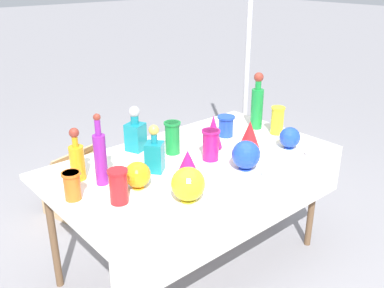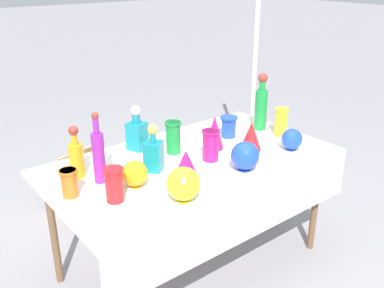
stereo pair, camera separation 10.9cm
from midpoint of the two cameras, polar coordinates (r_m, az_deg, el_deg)
name	(u,v)px [view 1 (the left image)]	position (r m, az deg, el deg)	size (l,w,h in m)	color
ground_plane	(192,263)	(2.96, -1.10, -15.57)	(40.00, 40.00, 0.00)	gray
display_table	(196,171)	(2.56, -0.72, -3.57)	(1.72, 0.96, 0.76)	white
tall_bottle_0	(77,159)	(2.37, -16.36, -1.93)	(0.08, 0.08, 0.30)	orange
tall_bottle_1	(257,104)	(3.02, 7.65, 5.29)	(0.08, 0.08, 0.40)	#198C38
tall_bottle_2	(100,156)	(2.28, -13.47, -1.61)	(0.07, 0.07, 0.39)	purple
square_decanter_0	(155,153)	(2.39, -6.31, -1.28)	(0.13, 0.13, 0.28)	teal
square_decanter_1	(135,132)	(2.68, -8.72, 1.54)	(0.13, 0.13, 0.29)	teal
slender_vase_0	(226,125)	(2.88, 3.46, 2.51)	(0.12, 0.12, 0.14)	blue
slender_vase_1	(172,137)	(2.61, -3.82, 0.96)	(0.10, 0.10, 0.20)	#198C38
slender_vase_2	(277,120)	(2.96, 10.29, 3.21)	(0.09, 0.09, 0.19)	yellow
slender_vase_3	(211,144)	(2.52, 1.27, 0.00)	(0.11, 0.11, 0.19)	#C61972
slender_vase_4	(118,185)	(2.11, -11.25, -5.44)	(0.10, 0.10, 0.18)	red
slender_vase_5	(72,185)	(2.20, -17.09, -5.21)	(0.10, 0.10, 0.15)	orange
fluted_vase_0	(250,135)	(2.68, 6.54, 1.23)	(0.13, 0.13, 0.19)	red
fluted_vase_1	(213,131)	(2.67, 1.68, 1.67)	(0.12, 0.12, 0.22)	#C61972
fluted_vase_2	(188,162)	(2.34, -1.92, -2.42)	(0.12, 0.12, 0.15)	#C61972
round_bowl_0	(188,184)	(2.08, -2.03, -5.39)	(0.17, 0.17, 0.18)	yellow
round_bowl_1	(138,175)	(2.23, -8.67, -4.10)	(0.14, 0.14, 0.15)	orange
round_bowl_2	(246,155)	(2.41, 5.93, -1.46)	(0.16, 0.16, 0.17)	blue
round_bowl_3	(290,138)	(2.74, 11.80, 0.84)	(0.13, 0.13, 0.14)	blue
price_tag_left	(213,196)	(2.13, 1.33, -6.95)	(0.06, 0.01, 0.04)	white
price_tag_center	(268,172)	(2.38, 8.75, -3.79)	(0.06, 0.01, 0.04)	white
price_tag_right	(309,152)	(2.68, 14.23, -1.03)	(0.05, 0.01, 0.05)	white
cardboard_box_behind_left	(114,178)	(3.71, -11.17, -4.49)	(0.51, 0.32, 0.41)	tan
cardboard_box_behind_right	(85,186)	(3.57, -14.98, -5.45)	(0.62, 0.54, 0.47)	tan
canopy_pole	(247,71)	(3.72, 6.50, 9.67)	(0.18, 0.18, 2.52)	silver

